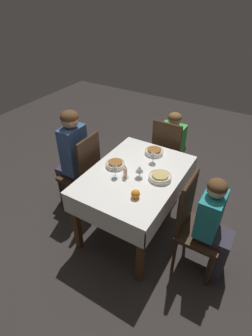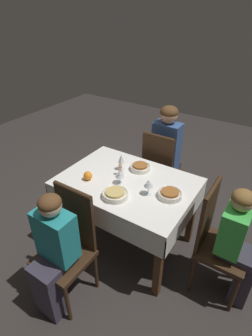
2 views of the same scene
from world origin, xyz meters
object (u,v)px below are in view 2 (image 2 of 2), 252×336
Objects in this scene: wine_glass_west at (149,184)px; bowl_north at (115,194)px; person_child_teal at (52,252)px; candle_centerpiece at (120,170)px; chair_south at (160,169)px; wine_glass_south at (121,159)px; person_adult_denim at (167,151)px; chair_west at (216,238)px; bowl_south at (140,167)px; bowl_west at (170,194)px; wine_glass_north at (120,174)px; orange_fruit at (88,176)px; chair_north at (69,243)px; person_child_green at (239,244)px; dining_table at (127,190)px.

wine_glass_west reaches higher than bowl_north.
person_child_teal is 0.94m from candle_centerpiece.
wine_glass_south is at bearing 73.48° from chair_south.
person_adult_denim is 1.10m from bowl_north.
wine_glass_south is 0.46m from wine_glass_west.
chair_south is 4.53× the size of bowl_north.
chair_west is 1.09m from wine_glass_south.
person_child_teal reaches higher than bowl_south.
person_child_teal is 4.82× the size of bowl_north.
person_child_teal is at bearing 84.44° from bowl_south.
person_child_teal is 5.24× the size of bowl_west.
bowl_north is at bearing 112.84° from wine_glass_north.
chair_west is at bearing 164.58° from bowl_south.
person_child_teal reaches higher than orange_fruit.
person_adult_denim is at bearing 85.85° from chair_north.
person_child_green reaches higher than chair_north.
person_child_green is 1.08m from bowl_south.
wine_glass_west is 1.06× the size of candle_centerpiece.
wine_glass_south is at bearing 76.94° from person_adult_denim.
person_child_teal is (0.11, 1.70, -0.12)m from person_adult_denim.
wine_glass_north is at bearing 86.62° from chair_south.
person_adult_denim is 6.12× the size of bowl_west.
wine_glass_west is at bearing 65.51° from person_child_teal.
candle_centerpiece reaches higher than dining_table.
person_child_teal reaches higher than chair_west.
bowl_west is 0.76m from orange_fruit.
person_child_teal is 5.45× the size of bowl_south.
wine_glass_west is 0.29m from wine_glass_north.
person_child_green is at bearing 31.20° from chair_north.
chair_west is 5.12× the size of bowl_south.
dining_table is 1.20× the size of chair_south.
person_child_green is at bearing 177.28° from candle_centerpiece.
candle_centerpiece is at bearing -18.14° from wine_glass_west.
wine_glass_west is (-0.36, -0.62, 0.35)m from chair_north.
candle_centerpiece is (0.00, -0.91, 0.24)m from person_child_teal.
dining_table is 1.15× the size of person_child_green.
chair_north reaches higher than dining_table.
candle_centerpiece is (0.11, -0.05, 0.16)m from dining_table.
chair_west is at bearing 179.78° from dining_table.
bowl_west is (-0.58, 0.13, -0.09)m from wine_glass_south.
wine_glass_north is 0.14m from candle_centerpiece.
chair_west is 4.92× the size of bowl_west.
chair_west is 0.17m from person_child_green.
dining_table is 5.44× the size of bowl_north.
chair_west is at bearing 140.93° from chair_south.
wine_glass_west reaches higher than wine_glass_north.
orange_fruit is (1.18, 0.18, 0.28)m from chair_west.
wine_glass_south reaches higher than wine_glass_north.
chair_south is at bearing 85.89° from person_child_teal.
bowl_west is (-0.43, -0.00, 0.13)m from dining_table.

